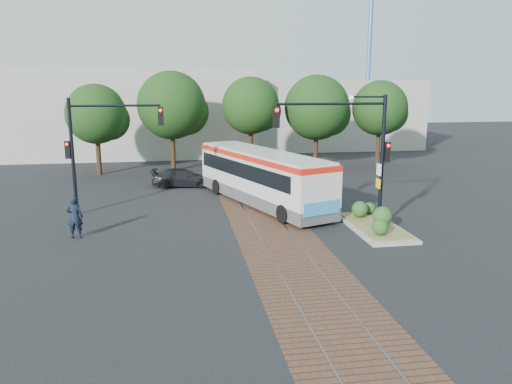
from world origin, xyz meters
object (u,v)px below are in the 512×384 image
traffic_island (374,221)px  parked_car (183,178)px  officer (75,217)px  signal_pole_main (357,141)px  city_bus (261,175)px  signal_pole_left (95,140)px

traffic_island → parked_car: 14.32m
officer → signal_pole_main: bearing=179.5°
traffic_island → signal_pole_main: (-0.96, 0.09, 3.83)m
traffic_island → officer: 13.64m
city_bus → signal_pole_left: bearing=165.0°
signal_pole_left → parked_car: (4.47, 6.47, -3.28)m
signal_pole_left → parked_car: 8.52m
signal_pole_main → city_bus: bearing=121.6°
signal_pole_left → officer: bearing=-95.7°
city_bus → parked_car: size_ratio=2.80×
signal_pole_main → parked_car: signal_pole_main is taller
signal_pole_main → officer: (-12.65, 0.61, -3.20)m
city_bus → signal_pole_main: (3.45, -5.61, 2.48)m
city_bus → officer: city_bus is taller
signal_pole_left → traffic_island: bearing=-20.4°
signal_pole_left → parked_car: size_ratio=1.48×
city_bus → officer: bearing=-171.7°
city_bus → signal_pole_main: signal_pole_main is taller
officer → parked_car: officer is taller
city_bus → officer: size_ratio=5.96×
traffic_island → signal_pole_left: size_ratio=0.87×
signal_pole_left → officer: (-0.42, -4.19, -2.91)m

